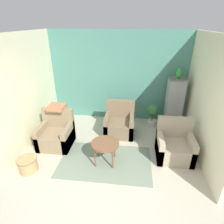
% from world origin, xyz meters
% --- Properties ---
extents(ground_plane, '(20.00, 20.00, 0.00)m').
position_xyz_m(ground_plane, '(0.00, 0.00, 0.00)').
color(ground_plane, beige).
rests_on(ground_plane, ground).
extents(wall_back_accent, '(4.28, 0.06, 2.75)m').
position_xyz_m(wall_back_accent, '(0.00, 3.18, 1.38)').
color(wall_back_accent, '#4C897A').
rests_on(wall_back_accent, ground_plane).
extents(wall_left, '(0.06, 3.15, 2.75)m').
position_xyz_m(wall_left, '(-2.11, 1.58, 1.38)').
color(wall_left, beige).
rests_on(wall_left, ground_plane).
extents(wall_right, '(0.06, 3.15, 2.75)m').
position_xyz_m(wall_right, '(2.11, 1.58, 1.38)').
color(wall_right, beige).
rests_on(wall_right, ground_plane).
extents(area_rug, '(2.10, 1.30, 0.01)m').
position_xyz_m(area_rug, '(-0.07, 0.89, 0.01)').
color(area_rug, gray).
rests_on(area_rug, ground_plane).
extents(coffee_table, '(0.63, 0.63, 0.53)m').
position_xyz_m(coffee_table, '(-0.07, 0.89, 0.47)').
color(coffee_table, brown).
rests_on(coffee_table, ground_plane).
extents(armchair_left, '(0.81, 0.76, 0.92)m').
position_xyz_m(armchair_left, '(-1.44, 1.42, 0.29)').
color(armchair_left, '#8E7A5B').
rests_on(armchair_left, ground_plane).
extents(armchair_right, '(0.81, 0.76, 0.92)m').
position_xyz_m(armchair_right, '(1.52, 1.29, 0.29)').
color(armchair_right, tan).
rests_on(armchair_right, ground_plane).
extents(armchair_middle, '(0.81, 0.76, 0.92)m').
position_xyz_m(armchair_middle, '(0.15, 2.18, 0.29)').
color(armchair_middle, '#7A664C').
rests_on(armchair_middle, ground_plane).
extents(birdcage, '(0.47, 0.47, 1.53)m').
position_xyz_m(birdcage, '(1.69, 2.73, 0.77)').
color(birdcage, slate).
rests_on(birdcage, ground_plane).
extents(parrot, '(0.13, 0.24, 0.29)m').
position_xyz_m(parrot, '(1.69, 2.73, 1.67)').
color(parrot, green).
rests_on(parrot, birdcage).
extents(potted_plant, '(0.34, 0.31, 0.71)m').
position_xyz_m(potted_plant, '(1.10, 2.71, 0.42)').
color(potted_plant, beige).
rests_on(potted_plant, ground_plane).
extents(wicker_basket, '(0.42, 0.42, 0.30)m').
position_xyz_m(wicker_basket, '(-1.71, 0.43, 0.16)').
color(wicker_basket, tan).
rests_on(wicker_basket, ground_plane).
extents(throw_pillow, '(0.41, 0.41, 0.10)m').
position_xyz_m(throw_pillow, '(-1.44, 1.68, 0.97)').
color(throw_pillow, '#B2704C').
rests_on(throw_pillow, armchair_left).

